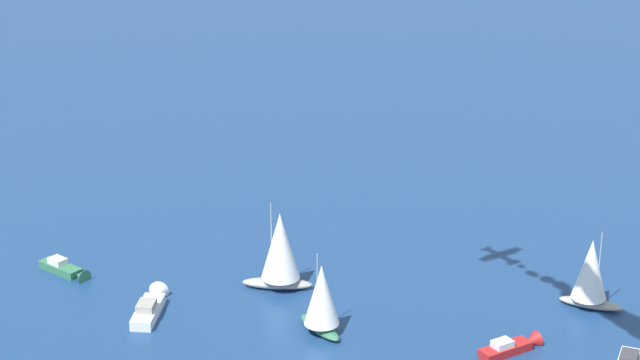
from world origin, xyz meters
The scene contains 6 objects.
sailboat_near_centre centered at (-1.73, 8.89, 4.93)m, with size 7.57×7.57×10.79m.
motorboat_far_stbd centered at (-25.36, 9.93, 0.85)m, with size 4.01×11.09×3.15m.
sailboat_offshore centered at (31.96, 23.66, 5.05)m, with size 8.87×5.46×11.07m.
sailboat_trailing centered at (-10.11, 20.63, 5.80)m, with size 10.09×5.98×12.70m.
motorboat_ahead centered at (-41.24, 18.61, 0.69)m, with size 8.96×6.01×2.58m.
motorboat_outer_ring_a centered at (22.76, 9.13, 0.69)m, with size 7.87×7.70×2.54m.
Camera 1 is at (26.67, -123.84, 71.92)m, focal length 66.20 mm.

